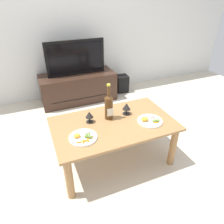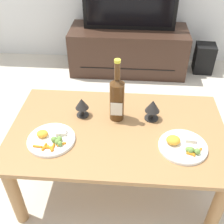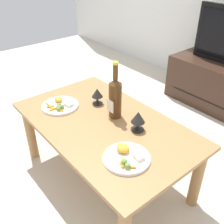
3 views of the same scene
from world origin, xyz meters
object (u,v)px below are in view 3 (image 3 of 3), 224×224
Objects in this scene: dining_table at (104,133)px; goblet_left at (97,94)px; dinner_plate_left at (60,105)px; goblet_right at (138,118)px; dinner_plate_right at (126,157)px; wine_bottle at (115,97)px.

goblet_left is at bearing 153.47° from dining_table.
dinner_plate_left is (-0.35, -0.12, 0.09)m from dining_table.
goblet_right is 0.51× the size of dinner_plate_right.
dinner_plate_left is 1.01× the size of dinner_plate_right.
goblet_left is at bearing 60.25° from dinner_plate_left.
goblet_left is at bearing 157.95° from dinner_plate_right.
dining_table is at bearing -150.91° from goblet_right.
wine_bottle reaches higher than dinner_plate_right.
dinner_plate_left is at bearing -160.71° from dining_table.
dinner_plate_right is at bearing -56.17° from goblet_right.
dining_table is 10.11× the size of goblet_left.
dining_table is 0.29m from goblet_left.
dining_table is 0.25m from wine_bottle.
dinner_plate_right is (0.36, -0.22, -0.13)m from wine_bottle.
wine_bottle is 1.48× the size of dinner_plate_left.
goblet_left is at bearing 177.80° from wine_bottle.
dinner_plate_right is (0.15, -0.23, -0.07)m from goblet_right.
dining_table is 0.38m from dinner_plate_left.
goblet_right is (0.19, 0.11, 0.17)m from dining_table.
dinner_plate_right is at bearing -19.09° from dining_table.
goblet_right is at bearing 29.09° from dining_table.
wine_bottle is 2.94× the size of goblet_right.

